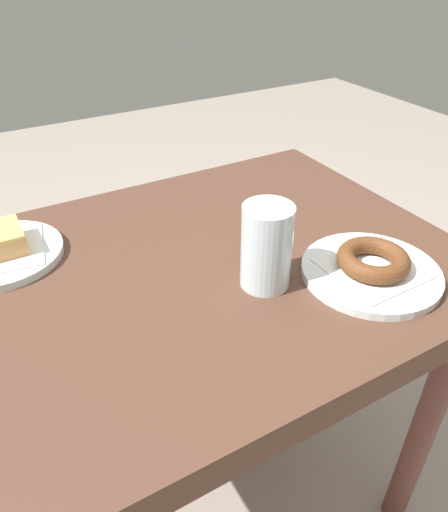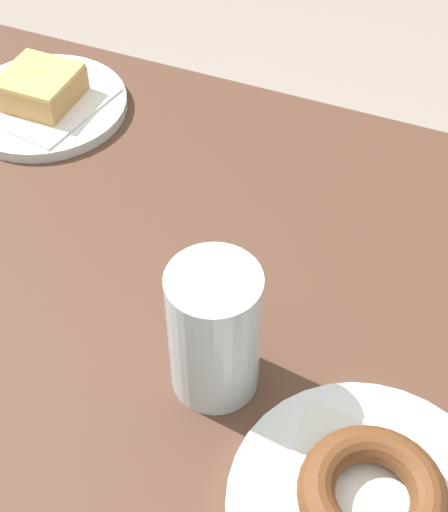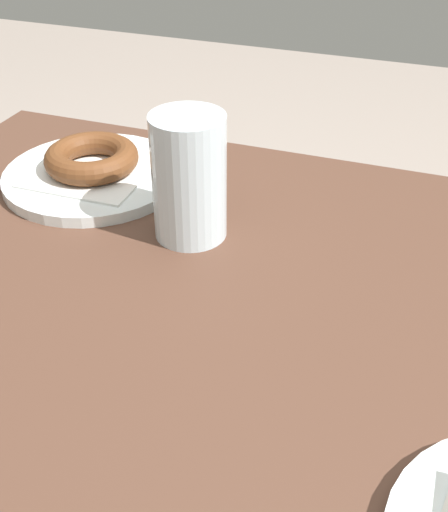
% 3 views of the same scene
% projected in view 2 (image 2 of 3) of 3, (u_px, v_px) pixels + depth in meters
% --- Properties ---
extents(table, '(0.92, 0.67, 0.71)m').
position_uv_depth(table, '(187.00, 328.00, 0.83)').
color(table, '#523527').
rests_on(table, ground_plane).
extents(plate_chocolate_ring, '(0.23, 0.23, 0.01)m').
position_uv_depth(plate_chocolate_ring, '(368.00, 509.00, 0.59)').
color(plate_chocolate_ring, white).
rests_on(plate_chocolate_ring, table).
extents(napkin_chocolate_ring, '(0.14, 0.14, 0.00)m').
position_uv_depth(napkin_chocolate_ring, '(369.00, 504.00, 0.58)').
color(napkin_chocolate_ring, white).
rests_on(napkin_chocolate_ring, plate_chocolate_ring).
extents(donut_chocolate_ring, '(0.12, 0.12, 0.03)m').
position_uv_depth(donut_chocolate_ring, '(372.00, 495.00, 0.57)').
color(donut_chocolate_ring, brown).
rests_on(donut_chocolate_ring, napkin_chocolate_ring).
extents(plate_glazed_square, '(0.21, 0.21, 0.01)m').
position_uv_depth(plate_glazed_square, '(44.00, 105.00, 0.94)').
color(plate_glazed_square, white).
rests_on(plate_glazed_square, table).
extents(napkin_glazed_square, '(0.16, 0.16, 0.00)m').
position_uv_depth(napkin_glazed_square, '(43.00, 100.00, 0.94)').
color(napkin_glazed_square, white).
rests_on(napkin_glazed_square, plate_glazed_square).
extents(donut_glazed_square, '(0.09, 0.09, 0.04)m').
position_uv_depth(donut_glazed_square, '(40.00, 86.00, 0.92)').
color(donut_glazed_square, tan).
rests_on(donut_glazed_square, napkin_glazed_square).
extents(water_glass, '(0.08, 0.08, 0.14)m').
position_uv_depth(water_glass, '(214.00, 332.00, 0.63)').
color(water_glass, silver).
rests_on(water_glass, table).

